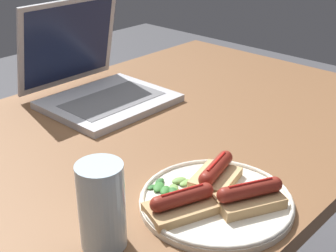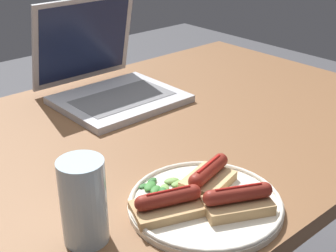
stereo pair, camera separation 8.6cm
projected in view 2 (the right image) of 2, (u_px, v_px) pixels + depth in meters
desk at (137, 168)px, 1.07m from camera, size 1.47×0.86×0.73m
laptop at (109, 82)px, 1.23m from camera, size 0.30×0.31×0.25m
plate at (205, 203)px, 0.80m from camera, size 0.27×0.27×0.02m
sausage_toast_left at (168, 203)px, 0.76m from camera, size 0.13×0.10×0.04m
sausage_toast_middle at (238, 200)px, 0.76m from camera, size 0.13×0.10×0.05m
sausage_toast_right at (208, 176)px, 0.84m from camera, size 0.11×0.09×0.05m
salad_pile at (160, 187)px, 0.83m from camera, size 0.07×0.07×0.01m
drinking_glass at (84, 202)px, 0.70m from camera, size 0.07×0.07×0.14m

